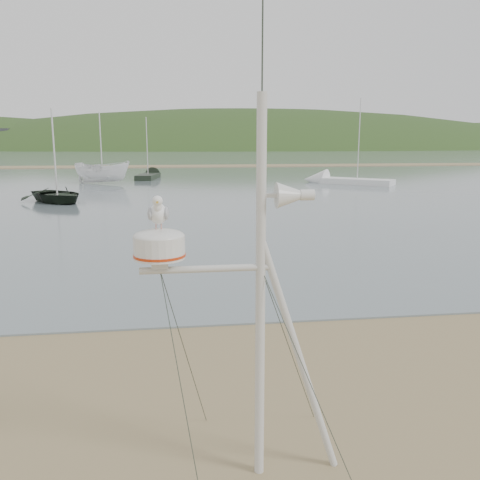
{
  "coord_description": "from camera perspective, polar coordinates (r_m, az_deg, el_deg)",
  "views": [
    {
      "loc": [
        1.07,
        -6.32,
        3.95
      ],
      "look_at": [
        2.06,
        1.0,
        2.48
      ],
      "focal_mm": 38.0,
      "sensor_mm": 36.0,
      "label": 1
    }
  ],
  "objects": [
    {
      "name": "boat_white",
      "position": [
        47.68,
        -15.31,
        9.3
      ],
      "size": [
        2.53,
        2.5,
        5.27
      ],
      "primitive_type": "imported",
      "rotation": [
        0.0,
        0.0,
        1.27
      ],
      "color": "white",
      "rests_on": "water"
    },
    {
      "name": "ground",
      "position": [
        7.53,
        -15.76,
        -20.88
      ],
      "size": [
        560.0,
        560.0,
        0.0
      ],
      "primitive_type": "plane",
      "color": "olive",
      "rests_on": "ground"
    },
    {
      "name": "far_cottages",
      "position": [
        202.33,
        -7.31,
        11.14
      ],
      "size": [
        294.4,
        6.3,
        8.0
      ],
      "color": "beige",
      "rests_on": "ground"
    },
    {
      "name": "water",
      "position": [
        138.38,
        -8.27,
        9.48
      ],
      "size": [
        560.0,
        256.0,
        0.04
      ],
      "primitive_type": "cube",
      "color": "slate",
      "rests_on": "ground"
    },
    {
      "name": "hill_ridge",
      "position": [
        243.1,
        -3.59,
        5.62
      ],
      "size": [
        620.0,
        180.0,
        80.0
      ],
      "color": "#223A17",
      "rests_on": "ground"
    },
    {
      "name": "sailboat_white_near",
      "position": [
        47.3,
        10.31,
        6.62
      ],
      "size": [
        7.67,
        6.77,
        8.16
      ],
      "color": "white",
      "rests_on": "ground"
    },
    {
      "name": "boat_dark",
      "position": [
        33.95,
        -20.05,
        7.94
      ],
      "size": [
        3.25,
        2.87,
        4.73
      ],
      "primitive_type": "imported",
      "rotation": [
        0.0,
        0.0,
        0.67
      ],
      "color": "black",
      "rests_on": "water"
    },
    {
      "name": "mast_rig",
      "position": [
        6.04,
        1.69,
        -14.77
      ],
      "size": [
        2.39,
        2.55,
        5.4
      ],
      "color": "silver",
      "rests_on": "ground"
    },
    {
      "name": "sailboat_dark_mid",
      "position": [
        54.01,
        -9.9,
        7.18
      ],
      "size": [
        2.7,
        6.86,
        6.65
      ],
      "color": "black",
      "rests_on": "ground"
    },
    {
      "name": "sandbar",
      "position": [
        76.42,
        -8.6,
        8.19
      ],
      "size": [
        560.0,
        7.0,
        0.07
      ],
      "primitive_type": "cube",
      "color": "olive",
      "rests_on": "water"
    }
  ]
}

